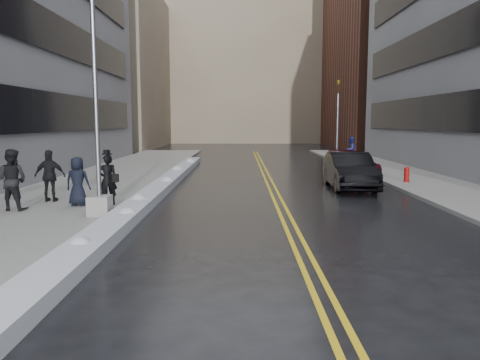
{
  "coord_description": "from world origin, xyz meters",
  "views": [
    {
      "loc": [
        1.06,
        -12.22,
        3.03
      ],
      "look_at": [
        1.04,
        1.55,
        1.3
      ],
      "focal_mm": 35.0,
      "sensor_mm": 36.0,
      "label": 1
    }
  ],
  "objects_px": {
    "lamppost": "(97,138)",
    "car_maroon": "(353,163)",
    "pedestrian_c": "(78,181)",
    "pedestrian_east": "(351,150)",
    "pedestrian_fedora": "(108,180)",
    "traffic_signal": "(338,116)",
    "car_black": "(350,171)",
    "pedestrian_d": "(50,176)",
    "pedestrian_b": "(12,180)",
    "fire_hydrant": "(407,174)"
  },
  "relations": [
    {
      "from": "pedestrian_fedora",
      "to": "pedestrian_d",
      "type": "height_order",
      "value": "pedestrian_d"
    },
    {
      "from": "lamppost",
      "to": "car_maroon",
      "type": "distance_m",
      "value": 16.53
    },
    {
      "from": "car_black",
      "to": "pedestrian_east",
      "type": "bearing_deg",
      "value": 78.45
    },
    {
      "from": "pedestrian_b",
      "to": "pedestrian_c",
      "type": "relative_size",
      "value": 1.19
    },
    {
      "from": "pedestrian_fedora",
      "to": "pedestrian_east",
      "type": "relative_size",
      "value": 0.96
    },
    {
      "from": "fire_hydrant",
      "to": "pedestrian_fedora",
      "type": "height_order",
      "value": "pedestrian_fedora"
    },
    {
      "from": "pedestrian_c",
      "to": "pedestrian_fedora",
      "type": "bearing_deg",
      "value": -170.88
    },
    {
      "from": "fire_hydrant",
      "to": "pedestrian_east",
      "type": "distance_m",
      "value": 9.89
    },
    {
      "from": "pedestrian_d",
      "to": "car_maroon",
      "type": "height_order",
      "value": "pedestrian_d"
    },
    {
      "from": "pedestrian_d",
      "to": "pedestrian_east",
      "type": "relative_size",
      "value": 1.02
    },
    {
      "from": "car_black",
      "to": "pedestrian_d",
      "type": "bearing_deg",
      "value": -158.48
    },
    {
      "from": "fire_hydrant",
      "to": "pedestrian_fedora",
      "type": "bearing_deg",
      "value": -153.58
    },
    {
      "from": "fire_hydrant",
      "to": "pedestrian_b",
      "type": "xyz_separation_m",
      "value": [
        -15.36,
        -7.19,
        0.6
      ]
    },
    {
      "from": "pedestrian_d",
      "to": "pedestrian_east",
      "type": "distance_m",
      "value": 21.11
    },
    {
      "from": "fire_hydrant",
      "to": "pedestrian_c",
      "type": "height_order",
      "value": "pedestrian_c"
    },
    {
      "from": "pedestrian_fedora",
      "to": "lamppost",
      "type": "bearing_deg",
      "value": 76.62
    },
    {
      "from": "pedestrian_d",
      "to": "car_black",
      "type": "bearing_deg",
      "value": -161.72
    },
    {
      "from": "lamppost",
      "to": "pedestrian_fedora",
      "type": "relative_size",
      "value": 4.35
    },
    {
      "from": "lamppost",
      "to": "pedestrian_fedora",
      "type": "bearing_deg",
      "value": 97.6
    },
    {
      "from": "traffic_signal",
      "to": "pedestrian_east",
      "type": "xyz_separation_m",
      "value": [
        0.12,
        -4.13,
        -2.34
      ]
    },
    {
      "from": "traffic_signal",
      "to": "car_black",
      "type": "relative_size",
      "value": 1.2
    },
    {
      "from": "fire_hydrant",
      "to": "traffic_signal",
      "type": "xyz_separation_m",
      "value": [
        -0.5,
        14.0,
        2.85
      ]
    },
    {
      "from": "pedestrian_c",
      "to": "lamppost",
      "type": "bearing_deg",
      "value": 128.32
    },
    {
      "from": "pedestrian_c",
      "to": "fire_hydrant",
      "type": "bearing_deg",
      "value": -153.34
    },
    {
      "from": "fire_hydrant",
      "to": "pedestrian_c",
      "type": "bearing_deg",
      "value": -154.81
    },
    {
      "from": "fire_hydrant",
      "to": "lamppost",
      "type": "bearing_deg",
      "value": -146.96
    },
    {
      "from": "pedestrian_c",
      "to": "pedestrian_east",
      "type": "height_order",
      "value": "pedestrian_east"
    },
    {
      "from": "lamppost",
      "to": "car_black",
      "type": "bearing_deg",
      "value": 35.78
    },
    {
      "from": "pedestrian_c",
      "to": "car_maroon",
      "type": "height_order",
      "value": "pedestrian_c"
    },
    {
      "from": "pedestrian_east",
      "to": "car_maroon",
      "type": "xyz_separation_m",
      "value": [
        -1.12,
        -5.5,
        -0.39
      ]
    },
    {
      "from": "pedestrian_fedora",
      "to": "pedestrian_c",
      "type": "relative_size",
      "value": 1.04
    },
    {
      "from": "lamppost",
      "to": "pedestrian_fedora",
      "type": "distance_m",
      "value": 2.34
    },
    {
      "from": "pedestrian_d",
      "to": "pedestrian_c",
      "type": "bearing_deg",
      "value": 145.93
    },
    {
      "from": "traffic_signal",
      "to": "car_maroon",
      "type": "bearing_deg",
      "value": -95.93
    },
    {
      "from": "fire_hydrant",
      "to": "pedestrian_east",
      "type": "bearing_deg",
      "value": 92.23
    },
    {
      "from": "traffic_signal",
      "to": "pedestrian_fedora",
      "type": "height_order",
      "value": "traffic_signal"
    },
    {
      "from": "lamppost",
      "to": "traffic_signal",
      "type": "height_order",
      "value": "lamppost"
    },
    {
      "from": "pedestrian_fedora",
      "to": "pedestrian_d",
      "type": "xyz_separation_m",
      "value": [
        -2.27,
        0.68,
        0.06
      ]
    },
    {
      "from": "traffic_signal",
      "to": "car_black",
      "type": "xyz_separation_m",
      "value": [
        -2.54,
        -15.32,
        -2.58
      ]
    },
    {
      "from": "pedestrian_d",
      "to": "pedestrian_fedora",
      "type": "bearing_deg",
      "value": 161.78
    },
    {
      "from": "lamppost",
      "to": "pedestrian_east",
      "type": "distance_m",
      "value": 21.53
    },
    {
      "from": "fire_hydrant",
      "to": "pedestrian_fedora",
      "type": "relative_size",
      "value": 0.42
    },
    {
      "from": "traffic_signal",
      "to": "pedestrian_b",
      "type": "distance_m",
      "value": 25.99
    },
    {
      "from": "fire_hydrant",
      "to": "car_maroon",
      "type": "bearing_deg",
      "value": 108.93
    },
    {
      "from": "pedestrian_b",
      "to": "car_black",
      "type": "xyz_separation_m",
      "value": [
        12.33,
        5.87,
        -0.33
      ]
    },
    {
      "from": "traffic_signal",
      "to": "pedestrian_east",
      "type": "relative_size",
      "value": 3.28
    },
    {
      "from": "pedestrian_fedora",
      "to": "car_maroon",
      "type": "bearing_deg",
      "value": -157.13
    },
    {
      "from": "traffic_signal",
      "to": "pedestrian_fedora",
      "type": "distance_m",
      "value": 23.66
    },
    {
      "from": "car_maroon",
      "to": "traffic_signal",
      "type": "bearing_deg",
      "value": 77.96
    },
    {
      "from": "pedestrian_c",
      "to": "car_maroon",
      "type": "distance_m",
      "value": 16.13
    }
  ]
}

